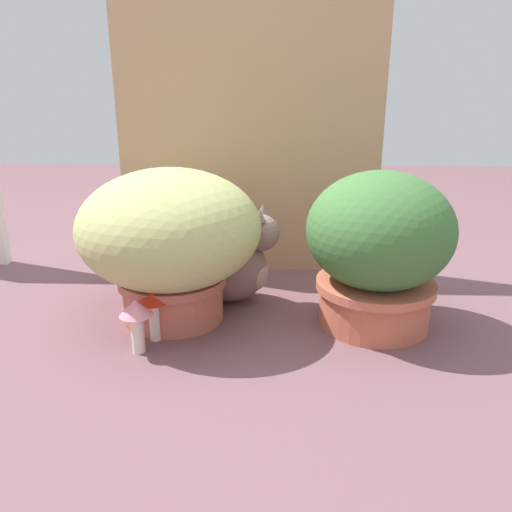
# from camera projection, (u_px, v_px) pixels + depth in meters

# --- Properties ---
(ground_plane) EXTENTS (6.00, 6.00, 0.00)m
(ground_plane) POSITION_uv_depth(u_px,v_px,m) (215.00, 327.00, 1.43)
(ground_plane) COLOR brown
(cardboard_backdrop) EXTENTS (0.90, 0.03, 0.96)m
(cardboard_backdrop) POSITION_uv_depth(u_px,v_px,m) (250.00, 136.00, 1.74)
(cardboard_backdrop) COLOR tan
(cardboard_backdrop) RESTS_ON ground
(grass_planter) EXTENTS (0.51, 0.51, 0.43)m
(grass_planter) POSITION_uv_depth(u_px,v_px,m) (170.00, 237.00, 1.41)
(grass_planter) COLOR #B95D4C
(grass_planter) RESTS_ON ground
(leafy_planter) EXTENTS (0.40, 0.40, 0.44)m
(leafy_planter) POSITION_uv_depth(u_px,v_px,m) (378.00, 247.00, 1.38)
(leafy_planter) COLOR #C26147
(leafy_planter) RESTS_ON ground
(cat) EXTENTS (0.38, 0.20, 0.32)m
(cat) POSITION_uv_depth(u_px,v_px,m) (231.00, 264.00, 1.57)
(cat) COLOR #836661
(cat) RESTS_ON ground
(mushroom_ornament_pink) EXTENTS (0.08, 0.08, 0.14)m
(mushroom_ornament_pink) POSITION_uv_depth(u_px,v_px,m) (136.00, 315.00, 1.27)
(mushroom_ornament_pink) COLOR silver
(mushroom_ornament_pink) RESTS_ON ground
(mushroom_ornament_red) EXTENTS (0.08, 0.08, 0.14)m
(mushroom_ornament_red) POSITION_uv_depth(u_px,v_px,m) (154.00, 303.00, 1.33)
(mushroom_ornament_red) COLOR silver
(mushroom_ornament_red) RESTS_ON ground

